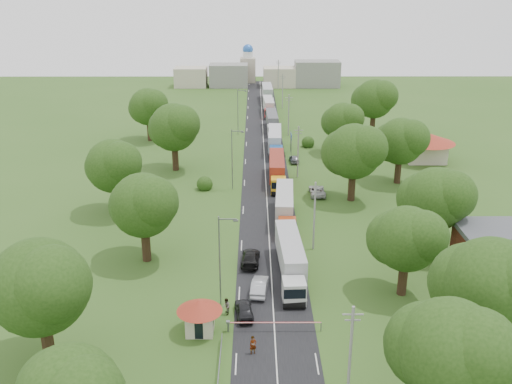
{
  "coord_description": "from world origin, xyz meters",
  "views": [
    {
      "loc": [
        -1.95,
        -72.01,
        32.03
      ],
      "look_at": [
        -1.7,
        5.64,
        3.0
      ],
      "focal_mm": 40.0,
      "sensor_mm": 36.0,
      "label": 1
    }
  ],
  "objects_px": {
    "boom_barrier": "(261,324)",
    "car_lane_front": "(244,310)",
    "pedestrian_near": "(253,345)",
    "car_lane_mid": "(259,286)",
    "guard_booth": "(200,312)",
    "truck_0": "(291,259)",
    "info_sign": "(291,139)"
  },
  "relations": [
    {
      "from": "info_sign",
      "to": "pedestrian_near",
      "type": "distance_m",
      "value": 63.95
    },
    {
      "from": "guard_booth",
      "to": "car_lane_mid",
      "type": "height_order",
      "value": "guard_booth"
    },
    {
      "from": "info_sign",
      "to": "car_lane_mid",
      "type": "height_order",
      "value": "info_sign"
    },
    {
      "from": "car_lane_front",
      "to": "car_lane_mid",
      "type": "bearing_deg",
      "value": -116.53
    },
    {
      "from": "car_lane_mid",
      "to": "pedestrian_near",
      "type": "distance_m",
      "value": 10.88
    },
    {
      "from": "car_lane_front",
      "to": "pedestrian_near",
      "type": "height_order",
      "value": "pedestrian_near"
    },
    {
      "from": "car_lane_mid",
      "to": "guard_booth",
      "type": "bearing_deg",
      "value": 57.98
    },
    {
      "from": "car_lane_mid",
      "to": "pedestrian_near",
      "type": "bearing_deg",
      "value": 92.63
    },
    {
      "from": "truck_0",
      "to": "info_sign",
      "type": "bearing_deg",
      "value": 86.46
    },
    {
      "from": "car_lane_front",
      "to": "pedestrian_near",
      "type": "xyz_separation_m",
      "value": [
        0.92,
        -6.2,
        0.19
      ]
    },
    {
      "from": "guard_booth",
      "to": "truck_0",
      "type": "height_order",
      "value": "truck_0"
    },
    {
      "from": "car_lane_mid",
      "to": "pedestrian_near",
      "type": "xyz_separation_m",
      "value": [
        -0.68,
        -10.86,
        0.14
      ]
    },
    {
      "from": "info_sign",
      "to": "car_lane_front",
      "type": "relative_size",
      "value": 0.98
    },
    {
      "from": "info_sign",
      "to": "car_lane_mid",
      "type": "distance_m",
      "value": 53.1
    },
    {
      "from": "boom_barrier",
      "to": "car_lane_mid",
      "type": "height_order",
      "value": "car_lane_mid"
    },
    {
      "from": "boom_barrier",
      "to": "car_lane_front",
      "type": "height_order",
      "value": "car_lane_front"
    },
    {
      "from": "info_sign",
      "to": "pedestrian_near",
      "type": "height_order",
      "value": "info_sign"
    },
    {
      "from": "car_lane_front",
      "to": "pedestrian_near",
      "type": "bearing_deg",
      "value": 90.81
    },
    {
      "from": "pedestrian_near",
      "to": "car_lane_mid",
      "type": "bearing_deg",
      "value": 68.31
    },
    {
      "from": "car_lane_mid",
      "to": "truck_0",
      "type": "bearing_deg",
      "value": -126.8
    },
    {
      "from": "guard_booth",
      "to": "info_sign",
      "type": "distance_m",
      "value": 61.27
    },
    {
      "from": "guard_booth",
      "to": "pedestrian_near",
      "type": "relative_size",
      "value": 2.44
    },
    {
      "from": "guard_booth",
      "to": "truck_0",
      "type": "distance_m",
      "value": 14.61
    },
    {
      "from": "pedestrian_near",
      "to": "info_sign",
      "type": "bearing_deg",
      "value": 65.35
    },
    {
      "from": "boom_barrier",
      "to": "car_lane_front",
      "type": "bearing_deg",
      "value": 121.31
    },
    {
      "from": "guard_booth",
      "to": "car_lane_front",
      "type": "distance_m",
      "value": 5.2
    },
    {
      "from": "truck_0",
      "to": "car_lane_mid",
      "type": "relative_size",
      "value": 3.14
    },
    {
      "from": "guard_booth",
      "to": "truck_0",
      "type": "xyz_separation_m",
      "value": [
        9.38,
        11.2,
        -0.03
      ]
    },
    {
      "from": "info_sign",
      "to": "car_lane_front",
      "type": "height_order",
      "value": "info_sign"
    },
    {
      "from": "boom_barrier",
      "to": "truck_0",
      "type": "bearing_deg",
      "value": 72.47
    },
    {
      "from": "car_lane_mid",
      "to": "info_sign",
      "type": "bearing_deg",
      "value": -90.95
    },
    {
      "from": "truck_0",
      "to": "pedestrian_near",
      "type": "distance_m",
      "value": 15.35
    }
  ]
}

